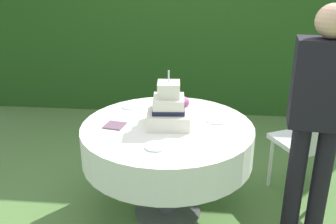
{
  "coord_description": "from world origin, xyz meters",
  "views": [
    {
      "loc": [
        0.25,
        -2.44,
        1.82
      ],
      "look_at": [
        0.0,
        0.01,
        0.83
      ],
      "focal_mm": 40.59,
      "sensor_mm": 36.0,
      "label": 1
    }
  ],
  "objects": [
    {
      "name": "ground_plane",
      "position": [
        0.0,
        0.0,
        0.0
      ],
      "size": [
        20.0,
        20.0,
        0.0
      ],
      "primitive_type": "plane",
      "color": "#547A3D"
    },
    {
      "name": "wedding_cake",
      "position": [
        0.01,
        0.02,
        0.85
      ],
      "size": [
        0.32,
        0.32,
        0.4
      ],
      "color": "silver",
      "rests_on": "cake_table"
    },
    {
      "name": "standing_person",
      "position": [
        0.96,
        -0.18,
        0.93
      ],
      "size": [
        0.38,
        0.25,
        1.6
      ],
      "color": "black",
      "rests_on": "ground_plane"
    },
    {
      "name": "serving_plate_right",
      "position": [
        -0.05,
        0.33,
        0.74
      ],
      "size": [
        0.15,
        0.15,
        0.01
      ],
      "primitive_type": "cylinder",
      "color": "white",
      "rests_on": "cake_table"
    },
    {
      "name": "serving_plate_far",
      "position": [
        -0.04,
        -0.35,
        0.74
      ],
      "size": [
        0.13,
        0.13,
        0.01
      ],
      "primitive_type": "cylinder",
      "color": "white",
      "rests_on": "cake_table"
    },
    {
      "name": "garden_chair",
      "position": [
        1.09,
        0.31,
        0.54
      ],
      "size": [
        0.54,
        0.54,
        0.89
      ],
      "color": "white",
      "rests_on": "ground_plane"
    },
    {
      "name": "napkin_stack",
      "position": [
        -0.37,
        -0.05,
        0.74
      ],
      "size": [
        0.16,
        0.16,
        0.01
      ],
      "primitive_type": "cube",
      "rotation": [
        0.0,
        0.0,
        -0.19
      ],
      "color": "#6B4C60",
      "rests_on": "cake_table"
    },
    {
      "name": "serving_plate_left",
      "position": [
        -0.32,
        0.32,
        0.74
      ],
      "size": [
        0.13,
        0.13,
        0.01
      ],
      "primitive_type": "cylinder",
      "color": "white",
      "rests_on": "cake_table"
    },
    {
      "name": "serving_plate_near",
      "position": [
        0.35,
        0.11,
        0.74
      ],
      "size": [
        0.15,
        0.15,
        0.01
      ],
      "primitive_type": "cylinder",
      "color": "white",
      "rests_on": "cake_table"
    },
    {
      "name": "cake_table",
      "position": [
        0.0,
        0.0,
        0.6
      ],
      "size": [
        1.22,
        1.22,
        0.73
      ],
      "color": "#4C4C51",
      "rests_on": "ground_plane"
    },
    {
      "name": "foliage_hedge",
      "position": [
        0.0,
        2.28,
        1.33
      ],
      "size": [
        5.2,
        0.42,
        2.66
      ],
      "primitive_type": "cube",
      "color": "#234C19",
      "rests_on": "ground_plane"
    }
  ]
}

